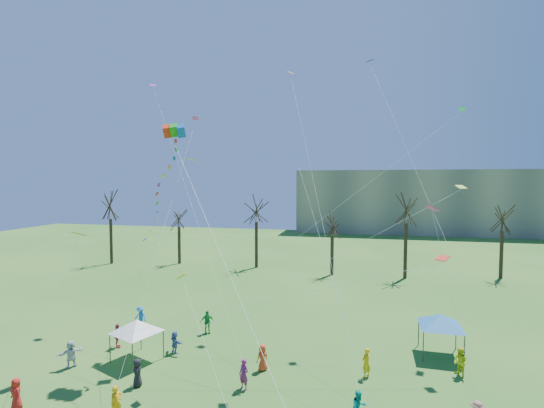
% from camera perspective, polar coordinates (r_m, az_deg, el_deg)
% --- Properties ---
extents(distant_building, '(60.00, 14.00, 15.00)m').
position_cam_1_polar(distant_building, '(98.50, 21.85, 0.34)').
color(distant_building, gray).
rests_on(distant_building, ground).
extents(bare_tree_row, '(70.33, 8.32, 10.97)m').
position_cam_1_polar(bare_tree_row, '(51.46, 6.76, -2.45)').
color(bare_tree_row, black).
rests_on(bare_tree_row, ground).
extents(big_box_kite, '(6.74, 7.38, 21.64)m').
position_cam_1_polar(big_box_kite, '(26.63, -15.84, 1.75)').
color(big_box_kite, red).
rests_on(big_box_kite, ground).
extents(canopy_tent_white, '(3.51, 3.51, 2.84)m').
position_cam_1_polar(canopy_tent_white, '(28.57, -19.72, -16.90)').
color(canopy_tent_white, '#3F3F44').
rests_on(canopy_tent_white, ground).
extents(canopy_tent_blue, '(3.93, 3.93, 2.95)m').
position_cam_1_polar(canopy_tent_blue, '(30.16, 24.06, -15.71)').
color(canopy_tent_blue, '#3F3F44').
rests_on(canopy_tent_blue, ground).
extents(festival_crowd, '(26.25, 13.93, 1.86)m').
position_cam_1_polar(festival_crowd, '(25.24, -6.12, -23.37)').
color(festival_crowd, red).
rests_on(festival_crowd, ground).
extents(small_kites_aloft, '(27.95, 17.90, 33.20)m').
position_cam_1_polar(small_kites_aloft, '(26.91, 0.97, 4.93)').
color(small_kites_aloft, '#D6520B').
rests_on(small_kites_aloft, ground).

